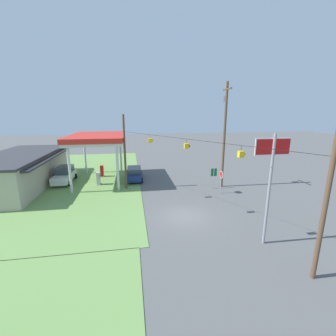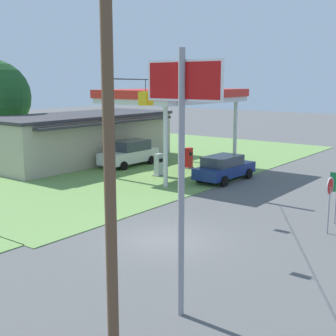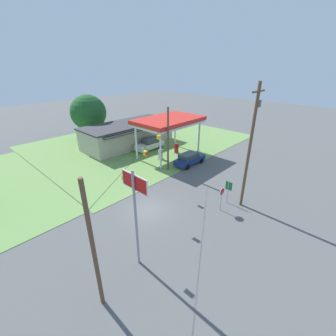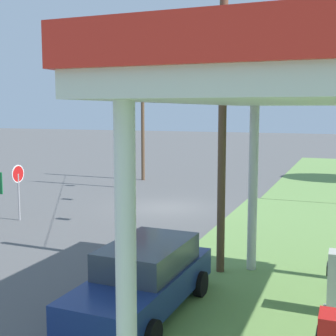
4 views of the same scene
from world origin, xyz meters
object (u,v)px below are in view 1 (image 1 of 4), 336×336
car_at_pumps_rear (65,174)px  route_sign (214,174)px  gas_station_store (20,170)px  fuel_pump_near (98,179)px  gas_station_canopy (98,139)px  fuel_pump_far (102,171)px  stop_sign_roadside (221,177)px  car_at_pumps_front (134,173)px  stop_sign_overhead (271,167)px  utility_pole_main (224,131)px

car_at_pumps_rear → route_sign: 18.47m
gas_station_store → fuel_pump_near: 9.15m
gas_station_canopy → car_at_pumps_rear: size_ratio=1.93×
fuel_pump_far → stop_sign_roadside: 16.19m
route_sign → fuel_pump_near: bearing=74.9°
fuel_pump_far → car_at_pumps_front: car_at_pumps_front is taller
fuel_pump_near → stop_sign_roadside: (-5.24, -13.50, 1.06)m
fuel_pump_far → route_sign: (-7.23, -13.30, 0.96)m
fuel_pump_far → car_at_pumps_front: bearing=-116.2°
car_at_pumps_rear → stop_sign_overhead: (-16.66, -16.97, 4.26)m
car_at_pumps_front → stop_sign_overhead: bearing=-151.6°
gas_station_canopy → stop_sign_overhead: (-16.65, -12.63, -0.15)m
fuel_pump_near → stop_sign_overhead: 20.00m
fuel_pump_near → fuel_pump_far: same height
stop_sign_roadside → fuel_pump_near: bearing=-111.2°
gas_station_store → car_at_pumps_rear: size_ratio=3.10×
utility_pole_main → fuel_pump_near: bearing=78.4°
fuel_pump_far → car_at_pumps_front: (-2.14, -4.34, 0.13)m
fuel_pump_near → car_at_pumps_front: (1.49, -4.34, 0.13)m
stop_sign_roadside → utility_pole_main: bearing=155.2°
route_sign → car_at_pumps_rear: bearing=72.9°
car_at_pumps_front → car_at_pumps_rear: size_ratio=0.97×
gas_station_store → route_sign: (-4.68, -22.30, -0.24)m
car_at_pumps_rear → stop_sign_overhead: size_ratio=0.70×
car_at_pumps_front → route_sign: bearing=-118.1°
fuel_pump_near → utility_pole_main: utility_pole_main is taller
car_at_pumps_front → utility_pole_main: bearing=-112.2°
car_at_pumps_front → route_sign: 10.33m
fuel_pump_far → stop_sign_roadside: stop_sign_roadside is taller
gas_station_store → fuel_pump_far: bearing=-74.2°
gas_station_canopy → fuel_pump_near: 5.00m
car_at_pumps_rear → stop_sign_overhead: 24.16m
utility_pole_main → fuel_pump_far: bearing=65.6°
gas_station_canopy → car_at_pumps_rear: (0.02, 4.34, -4.41)m
car_at_pumps_front → car_at_pumps_rear: (0.34, 8.69, 0.12)m
stop_sign_overhead → route_sign: 11.80m
stop_sign_roadside → stop_sign_overhead: 10.23m
stop_sign_overhead → utility_pole_main: 12.08m
gas_station_store → car_at_pumps_front: gas_station_store is taller
route_sign → stop_sign_roadside: bearing=-172.9°
fuel_pump_far → stop_sign_overhead: bearing=-145.6°
gas_station_store → fuel_pump_far: size_ratio=10.11×
stop_sign_overhead → utility_pole_main: size_ratio=0.62×
gas_station_store → car_at_pumps_front: size_ratio=3.18×
fuel_pump_near → car_at_pumps_front: car_at_pumps_front is taller
fuel_pump_far → stop_sign_roadside: bearing=-123.3°
gas_station_store → stop_sign_roadside: (-6.33, -22.50, -0.13)m
car_at_pumps_rear → utility_pole_main: size_ratio=0.44×
fuel_pump_far → stop_sign_overhead: size_ratio=0.22×
car_at_pumps_front → car_at_pumps_rear: bearing=89.2°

